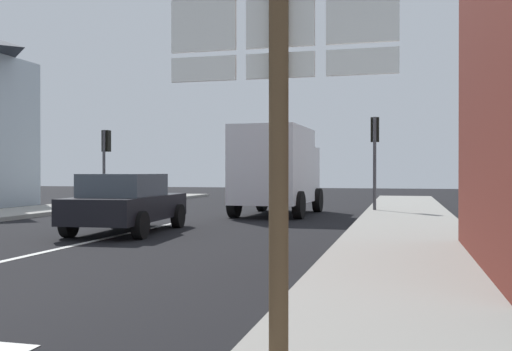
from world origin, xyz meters
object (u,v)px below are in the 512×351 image
Objects in this scene: delivery_truck at (277,168)px; sedan_far at (127,202)px; route_sign_post at (279,104)px; traffic_light_far_left at (106,150)px; traffic_light_far_right at (375,142)px.

sedan_far is at bearing -109.81° from delivery_truck.
sedan_far is at bearing 122.63° from route_sign_post.
sedan_far is at bearing -58.19° from traffic_light_far_left.
delivery_truck is 1.44× the size of traffic_light_far_right.
delivery_truck is 1.59× the size of route_sign_post.
traffic_light_far_left reaches higher than delivery_truck.
delivery_truck is (2.41, 6.69, 0.89)m from sedan_far.
traffic_light_far_right reaches higher than traffic_light_far_left.
traffic_light_far_left reaches higher than route_sign_post.
route_sign_post is 0.98× the size of traffic_light_far_left.
traffic_light_far_right is at bearing 26.20° from delivery_truck.
delivery_truck is at bearing -153.80° from traffic_light_far_right.
traffic_light_far_right reaches higher than delivery_truck.
sedan_far is 1.22× the size of traffic_light_far_right.
traffic_light_far_right reaches higher than route_sign_post.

